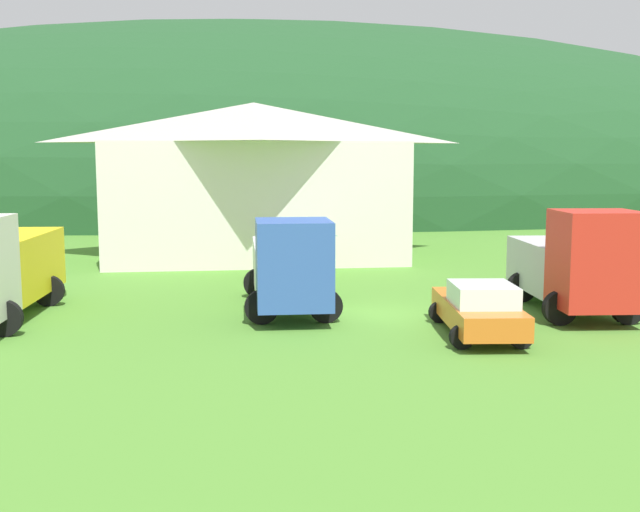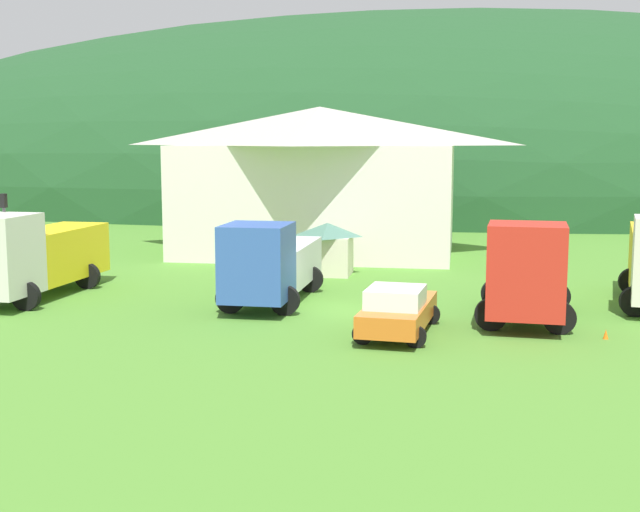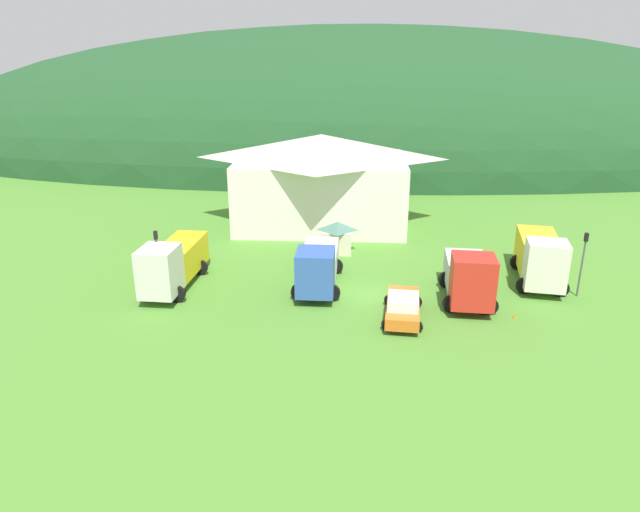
# 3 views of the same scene
# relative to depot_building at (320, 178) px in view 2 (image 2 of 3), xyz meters

# --- Properties ---
(ground_plane) EXTENTS (200.00, 200.00, 0.00)m
(ground_plane) POSITION_rel_depot_building_xyz_m (3.66, -16.42, -4.22)
(ground_plane) COLOR #4C842D
(forested_hill_backdrop) EXTENTS (141.51, 60.00, 37.87)m
(forested_hill_backdrop) POSITION_rel_depot_building_xyz_m (3.66, 41.42, -4.22)
(forested_hill_backdrop) COLOR #1E4723
(forested_hill_backdrop) RESTS_ON ground
(depot_building) EXTENTS (16.01, 11.54, 8.19)m
(depot_building) POSITION_rel_depot_building_xyz_m (0.00, 0.00, 0.00)
(depot_building) COLOR white
(depot_building) RESTS_ON ground
(play_shed_cream) EXTENTS (2.41, 2.31, 2.48)m
(play_shed_cream) POSITION_rel_depot_building_xyz_m (1.68, -7.84, -2.94)
(play_shed_cream) COLOR beige
(play_shed_cream) RESTS_ON ground
(flatbed_truck_yellow) EXTENTS (3.30, 8.08, 3.60)m
(flatbed_truck_yellow) POSITION_rel_depot_building_xyz_m (-9.08, -15.83, -2.40)
(flatbed_truck_yellow) COLOR silver
(flatbed_truck_yellow) RESTS_ON ground
(box_truck_blue) EXTENTS (3.26, 7.99, 3.34)m
(box_truck_blue) POSITION_rel_depot_building_xyz_m (0.59, -15.29, -2.58)
(box_truck_blue) COLOR #3356AD
(box_truck_blue) RESTS_ON ground
(crane_truck_red) EXTENTS (3.62, 6.83, 3.66)m
(crane_truck_red) POSITION_rel_depot_building_xyz_m (10.20, -17.10, -2.44)
(crane_truck_red) COLOR red
(crane_truck_red) RESTS_ON ground
(service_pickup_orange) EXTENTS (2.68, 5.26, 1.66)m
(service_pickup_orange) POSITION_rel_depot_building_xyz_m (5.90, -19.75, -3.39)
(service_pickup_orange) COLOR orange
(service_pickup_orange) RESTS_ON ground
(traffic_light_west) EXTENTS (0.20, 0.32, 4.32)m
(traffic_light_west) POSITION_rel_depot_building_xyz_m (-9.68, -16.82, -1.58)
(traffic_light_west) COLOR #4C4C51
(traffic_light_west) RESTS_ON ground
(traffic_cone_near_pickup) EXTENTS (0.36, 0.36, 0.64)m
(traffic_cone_near_pickup) POSITION_rel_depot_building_xyz_m (12.61, -19.28, -4.22)
(traffic_cone_near_pickup) COLOR orange
(traffic_cone_near_pickup) RESTS_ON ground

